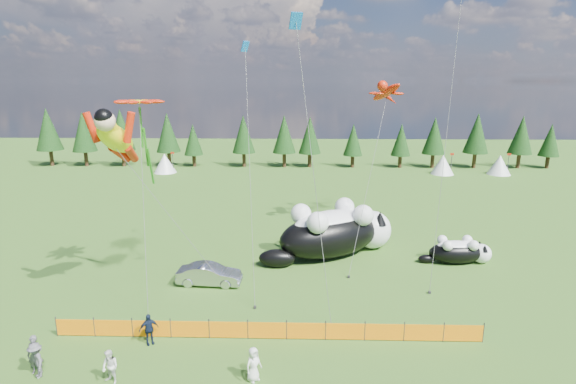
% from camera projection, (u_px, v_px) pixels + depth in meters
% --- Properties ---
extents(ground, '(160.00, 160.00, 0.00)m').
position_uv_depth(ground, '(271.00, 310.00, 26.10)').
color(ground, '#11370A').
rests_on(ground, ground).
extents(safety_fence, '(22.06, 0.06, 1.10)m').
position_uv_depth(safety_fence, '(267.00, 330.00, 23.06)').
color(safety_fence, '#262626').
rests_on(safety_fence, ground).
extents(tree_line, '(90.00, 4.00, 8.00)m').
position_uv_depth(tree_line, '(290.00, 141.00, 68.80)').
color(tree_line, black).
rests_on(tree_line, ground).
extents(festival_tents, '(50.00, 3.20, 2.80)m').
position_uv_depth(festival_tents, '(365.00, 164.00, 64.28)').
color(festival_tents, white).
rests_on(festival_tents, ground).
extents(cat_large, '(10.32, 7.52, 4.06)m').
position_uv_depth(cat_large, '(336.00, 231.00, 33.98)').
color(cat_large, black).
rests_on(cat_large, ground).
extents(cat_small, '(5.33, 2.02, 1.92)m').
position_uv_depth(cat_small, '(459.00, 251.00, 32.72)').
color(cat_small, black).
rests_on(cat_small, ground).
extents(car, '(4.26, 1.69, 1.38)m').
position_uv_depth(car, '(209.00, 274.00, 29.28)').
color(car, '#B5B5BA').
rests_on(car, ground).
extents(spectator_a, '(0.72, 0.50, 1.86)m').
position_uv_depth(spectator_a, '(35.00, 355.00, 20.27)').
color(spectator_a, '#555459').
rests_on(spectator_a, ground).
extents(spectator_b, '(0.89, 0.74, 1.58)m').
position_uv_depth(spectator_b, '(110.00, 367.00, 19.62)').
color(spectator_b, white).
rests_on(spectator_b, ground).
extents(spectator_c, '(1.08, 0.93, 1.65)m').
position_uv_depth(spectator_c, '(149.00, 329.00, 22.56)').
color(spectator_c, '#121B31').
rests_on(spectator_c, ground).
extents(spectator_d, '(1.17, 1.14, 1.67)m').
position_uv_depth(spectator_d, '(36.00, 361.00, 20.02)').
color(spectator_d, '#555459').
rests_on(spectator_d, ground).
extents(spectator_e, '(0.92, 0.91, 1.60)m').
position_uv_depth(spectator_e, '(253.00, 364.00, 19.80)').
color(spectator_e, white).
rests_on(spectator_e, ground).
extents(superhero_kite, '(7.23, 4.81, 12.59)m').
position_uv_depth(superhero_kite, '(116.00, 138.00, 24.21)').
color(superhero_kite, '#FAF50D').
rests_on(superhero_kite, ground).
extents(gecko_kite, '(6.14, 13.23, 16.04)m').
position_uv_depth(gecko_kite, '(386.00, 92.00, 37.20)').
color(gecko_kite, red).
rests_on(gecko_kite, ground).
extents(flower_kite, '(3.90, 6.37, 12.48)m').
position_uv_depth(flower_kite, '(139.00, 105.00, 26.10)').
color(flower_kite, red).
rests_on(flower_kite, ground).
extents(diamond_kite_a, '(1.42, 6.61, 16.25)m').
position_uv_depth(diamond_kite_a, '(246.00, 62.00, 28.48)').
color(diamond_kite_a, blue).
rests_on(diamond_kite_a, ground).
extents(diamond_kite_c, '(2.65, 2.29, 16.63)m').
position_uv_depth(diamond_kite_c, '(297.00, 34.00, 21.87)').
color(diamond_kite_c, blue).
rests_on(diamond_kite_c, ground).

